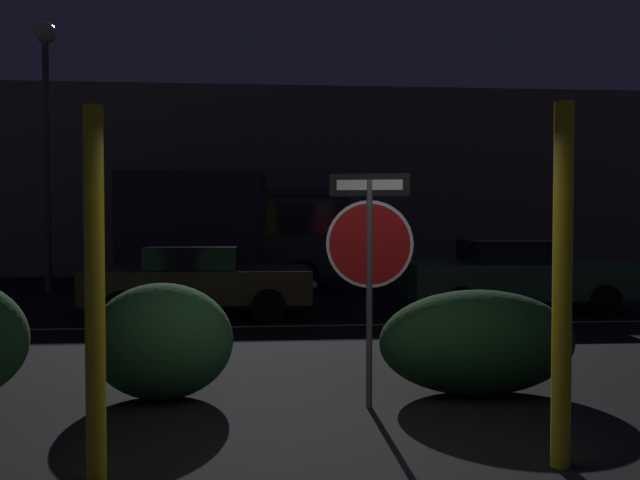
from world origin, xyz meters
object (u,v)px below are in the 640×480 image
Objects in this scene: stop_sign at (369,245)px; delivery_truck at (239,226)px; passing_car_2 at (199,280)px; hedge_bush_3 at (477,342)px; street_lamp at (46,104)px; yellow_pole_left at (95,296)px; passing_car_3 at (516,275)px; yellow_pole_right at (562,286)px; hedge_bush_2 at (162,341)px.

delivery_truck is (-1.53, 11.17, 0.02)m from stop_sign.
hedge_bush_3 is at bearing 29.52° from passing_car_2.
street_lamp is (-3.96, 4.30, 3.88)m from passing_car_2.
passing_car_2 is 0.65× the size of street_lamp.
hedge_bush_3 is 7.03m from passing_car_2.
yellow_pole_left is at bearing 1.05° from delivery_truck.
yellow_pole_left reaches higher than stop_sign.
passing_car_2 is 4.75m from delivery_truck.
delivery_truck is at bearing -128.82° from passing_car_3.
passing_car_3 is at bearing -22.50° from street_lamp.
yellow_pole_left is 3.39m from yellow_pole_right.
hedge_bush_3 is at bearing -54.92° from street_lamp.
passing_car_3 is (6.14, 0.11, 0.04)m from passing_car_2.
stop_sign is 0.87× the size of yellow_pole_left.
street_lamp is at bearing 133.41° from stop_sign.
stop_sign is 2.13m from yellow_pole_right.
delivery_truck is at bearing 111.75° from stop_sign.
stop_sign is at bearing 123.50° from yellow_pole_right.
stop_sign is 11.28m from delivery_truck.
passing_car_3 is 7.16m from delivery_truck.
stop_sign is 1.65m from hedge_bush_3.
street_lamp is at bearing 120.04° from yellow_pole_right.
hedge_bush_3 is 13.39m from street_lamp.
yellow_pole_left is 10.51m from passing_car_3.
yellow_pole_left is 12.99m from delivery_truck.
passing_car_2 reaches higher than hedge_bush_2.
stop_sign reaches higher than passing_car_2.
passing_car_3 is 0.69× the size of street_lamp.
yellow_pole_right is 8.91m from passing_car_3.
passing_car_3 is (3.97, 6.67, -0.87)m from stop_sign.
delivery_truck reaches higher than passing_car_3.
yellow_pole_right is at bearing -91.18° from hedge_bush_3.
passing_car_2 is (0.05, 8.35, -0.64)m from yellow_pole_left.
delivery_truck is at bearing 104.27° from hedge_bush_3.
street_lamp reaches higher than delivery_truck.
hedge_bush_2 is 3.28m from hedge_bush_3.
delivery_truck is (-5.50, 4.50, 0.90)m from passing_car_3.
hedge_bush_2 is at bearing -68.59° from street_lamp.
yellow_pole_right is at bearing -17.90° from passing_car_3.
yellow_pole_left is at bearing -72.84° from street_lamp.
yellow_pole_left is 0.59× the size of passing_car_3.
hedge_bush_3 is at bearing -23.27° from passing_car_3.
hedge_bush_3 is (1.21, 0.40, -1.04)m from stop_sign.
stop_sign is 0.84× the size of yellow_pole_right.
hedge_bush_2 is 6.06m from passing_car_2.
yellow_pole_right is 8.99m from passing_car_2.
yellow_pole_right reaches higher than hedge_bush_2.
hedge_bush_3 is (3.44, 2.19, -0.77)m from yellow_pole_left.
delivery_truck is (0.64, 4.61, 0.94)m from passing_car_2.
street_lamp is (-4.60, -0.31, 2.95)m from delivery_truck.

